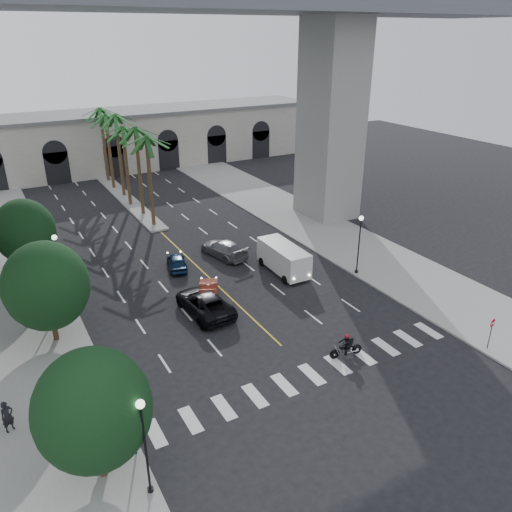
{
  "coord_description": "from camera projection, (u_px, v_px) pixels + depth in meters",
  "views": [
    {
      "loc": [
        -15.2,
        -21.5,
        19.18
      ],
      "look_at": [
        0.29,
        6.0,
        4.97
      ],
      "focal_mm": 35.0,
      "sensor_mm": 36.0,
      "label": 1
    }
  ],
  "objects": [
    {
      "name": "ground",
      "position": [
        298.0,
        362.0,
        31.76
      ],
      "size": [
        140.0,
        140.0,
        0.0
      ],
      "primitive_type": "plane",
      "color": "black",
      "rests_on": "ground"
    },
    {
      "name": "sidewalk_left",
      "position": [
        17.0,
        314.0,
        36.93
      ],
      "size": [
        8.0,
        100.0,
        0.15
      ],
      "primitive_type": "cube",
      "color": "gray",
      "rests_on": "ground"
    },
    {
      "name": "sidewalk_right",
      "position": [
        339.0,
        239.0,
        50.36
      ],
      "size": [
        8.0,
        100.0,
        0.15
      ],
      "primitive_type": "cube",
      "color": "gray",
      "rests_on": "ground"
    },
    {
      "name": "median",
      "position": [
        128.0,
        200.0,
        61.91
      ],
      "size": [
        2.0,
        24.0,
        0.2
      ],
      "primitive_type": "cube",
      "color": "gray",
      "rests_on": "ground"
    },
    {
      "name": "pier_building",
      "position": [
        92.0,
        142.0,
        73.7
      ],
      "size": [
        71.0,
        10.5,
        8.5
      ],
      "color": "beige",
      "rests_on": "ground"
    },
    {
      "name": "bridge",
      "position": [
        197.0,
        40.0,
        43.17
      ],
      "size": [
        75.0,
        13.0,
        26.0
      ],
      "color": "gray",
      "rests_on": "ground"
    },
    {
      "name": "palm_a",
      "position": [
        147.0,
        141.0,
        50.27
      ],
      "size": [
        3.2,
        3.2,
        10.3
      ],
      "color": "#47331E",
      "rests_on": "ground"
    },
    {
      "name": "palm_b",
      "position": [
        135.0,
        132.0,
        53.38
      ],
      "size": [
        3.2,
        3.2,
        10.6
      ],
      "color": "#47331E",
      "rests_on": "ground"
    },
    {
      "name": "palm_c",
      "position": [
        123.0,
        131.0,
        56.61
      ],
      "size": [
        3.2,
        3.2,
        10.1
      ],
      "color": "#47331E",
      "rests_on": "ground"
    },
    {
      "name": "palm_d",
      "position": [
        116.0,
        119.0,
        59.64
      ],
      "size": [
        3.2,
        3.2,
        10.9
      ],
      "color": "#47331E",
      "rests_on": "ground"
    },
    {
      "name": "palm_e",
      "position": [
        106.0,
        119.0,
        62.9
      ],
      "size": [
        3.2,
        3.2,
        10.4
      ],
      "color": "#47331E",
      "rests_on": "ground"
    },
    {
      "name": "palm_f",
      "position": [
        100.0,
        112.0,
        66.1
      ],
      "size": [
        3.2,
        3.2,
        10.7
      ],
      "color": "#47331E",
      "rests_on": "ground"
    },
    {
      "name": "street_tree_near",
      "position": [
        93.0,
        410.0,
        21.91
      ],
      "size": [
        5.2,
        5.2,
        6.89
      ],
      "color": "#382616",
      "rests_on": "ground"
    },
    {
      "name": "street_tree_mid",
      "position": [
        46.0,
        286.0,
        32.16
      ],
      "size": [
        5.44,
        5.44,
        7.21
      ],
      "color": "#382616",
      "rests_on": "ground"
    },
    {
      "name": "street_tree_far",
      "position": [
        25.0,
        231.0,
        41.82
      ],
      "size": [
        5.04,
        5.04,
        6.68
      ],
      "color": "#382616",
      "rests_on": "ground"
    },
    {
      "name": "lamp_post_left_near",
      "position": [
        144.0,
        440.0,
        21.36
      ],
      "size": [
        0.4,
        0.4,
        5.35
      ],
      "color": "black",
      "rests_on": "ground"
    },
    {
      "name": "lamp_post_left_far",
      "position": [
        59.0,
        261.0,
        38.05
      ],
      "size": [
        0.4,
        0.4,
        5.35
      ],
      "color": "black",
      "rests_on": "ground"
    },
    {
      "name": "lamp_post_right",
      "position": [
        359.0,
        240.0,
        41.89
      ],
      "size": [
        0.4,
        0.4,
        5.35
      ],
      "color": "black",
      "rests_on": "ground"
    },
    {
      "name": "traffic_signal_near",
      "position": [
        131.0,
        416.0,
        23.68
      ],
      "size": [
        0.25,
        0.18,
        3.65
      ],
      "color": "black",
      "rests_on": "ground"
    },
    {
      "name": "traffic_signal_far",
      "position": [
        110.0,
        371.0,
        26.86
      ],
      "size": [
        0.25,
        0.18,
        3.65
      ],
      "color": "black",
      "rests_on": "ground"
    },
    {
      "name": "motorcycle_rider",
      "position": [
        347.0,
        346.0,
        32.03
      ],
      "size": [
        2.28,
        0.66,
        1.65
      ],
      "rotation": [
        0.0,
        0.0,
        -0.16
      ],
      "color": "black",
      "rests_on": "ground"
    },
    {
      "name": "car_a",
      "position": [
        292.0,
        265.0,
        43.29
      ],
      "size": [
        1.93,
        4.08,
        1.35
      ],
      "primitive_type": "imported",
      "rotation": [
        0.0,
        0.0,
        3.05
      ],
      "color": "#A09FA3",
      "rests_on": "ground"
    },
    {
      "name": "car_b",
      "position": [
        209.0,
        290.0,
        39.07
      ],
      "size": [
        3.05,
        4.37,
        1.37
      ],
      "primitive_type": "imported",
      "rotation": [
        0.0,
        0.0,
        2.71
      ],
      "color": "#531B10",
      "rests_on": "ground"
    },
    {
      "name": "car_c",
      "position": [
        204.0,
        303.0,
        36.98
      ],
      "size": [
        3.02,
        6.05,
        1.65
      ],
      "primitive_type": "imported",
      "rotation": [
        0.0,
        0.0,
        3.19
      ],
      "color": "black",
      "rests_on": "ground"
    },
    {
      "name": "car_d",
      "position": [
        224.0,
        249.0,
        46.34
      ],
      "size": [
        3.28,
        5.69,
        1.55
      ],
      "primitive_type": "imported",
      "rotation": [
        0.0,
        0.0,
        3.36
      ],
      "color": "slate",
      "rests_on": "ground"
    },
    {
      "name": "car_e",
      "position": [
        177.0,
        262.0,
        43.96
      ],
      "size": [
        2.47,
        4.14,
        1.32
      ],
      "primitive_type": "imported",
      "rotation": [
        0.0,
        0.0,
        2.89
      ],
      "color": "#0D203D",
      "rests_on": "ground"
    },
    {
      "name": "cargo_van",
      "position": [
        284.0,
        258.0,
        43.02
      ],
      "size": [
        2.43,
        5.81,
        2.45
      ],
      "rotation": [
        0.0,
        0.0,
        -0.02
      ],
      "color": "silver",
      "rests_on": "ground"
    },
    {
      "name": "pedestrian_a",
      "position": [
        7.0,
        417.0,
        25.72
      ],
      "size": [
        0.78,
        0.67,
        1.81
      ],
      "primitive_type": "imported",
      "rotation": [
        0.0,
        0.0,
        0.44
      ],
      "color": "black",
      "rests_on": "sidewalk_left"
    },
    {
      "name": "pedestrian_b",
      "position": [
        75.0,
        371.0,
        29.11
      ],
      "size": [
        1.06,
        0.93,
        1.85
      ],
      "primitive_type": "imported",
      "rotation": [
        0.0,
        0.0,
        -0.29
      ],
      "color": "black",
      "rests_on": "sidewalk_left"
    },
    {
      "name": "do_not_enter_sign",
      "position": [
        492.0,
        328.0,
        32.18
      ],
      "size": [
        0.58,
        0.13,
        2.39
      ],
      "rotation": [
        0.0,
        0.0,
        0.18
      ],
      "color": "black",
      "rests_on": "ground"
    }
  ]
}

